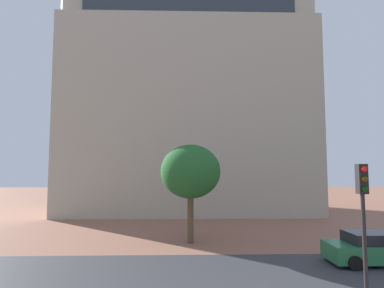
# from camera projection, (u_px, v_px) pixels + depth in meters

# --- Properties ---
(ground_plane) EXTENTS (120.00, 120.00, 0.00)m
(ground_plane) POSITION_uv_depth(u_px,v_px,m) (192.00, 262.00, 14.78)
(ground_plane) COLOR #93604C
(street_asphalt_strip) EXTENTS (120.00, 6.29, 0.00)m
(street_asphalt_strip) POSITION_uv_depth(u_px,v_px,m) (193.00, 276.00, 12.89)
(street_asphalt_strip) COLOR #38383D
(street_asphalt_strip) RESTS_ON ground_plane
(landmark_building) EXTENTS (25.42, 11.16, 41.46)m
(landmark_building) POSITION_uv_depth(u_px,v_px,m) (192.00, 102.00, 33.62)
(landmark_building) COLOR #B2A893
(landmark_building) RESTS_ON ground_plane
(car_green) EXTENTS (4.40, 2.03, 1.48)m
(car_green) POSITION_uv_depth(u_px,v_px,m) (374.00, 249.00, 14.56)
(car_green) COLOR #287042
(car_green) RESTS_ON ground_plane
(traffic_light_pole) EXTENTS (0.28, 0.34, 4.64)m
(traffic_light_pole) POSITION_uv_depth(u_px,v_px,m) (363.00, 211.00, 9.16)
(traffic_light_pole) COLOR black
(traffic_light_pole) RESTS_ON ground_plane
(tree_curb_far) EXTENTS (3.70, 3.70, 5.99)m
(tree_curb_far) POSITION_uv_depth(u_px,v_px,m) (190.00, 172.00, 18.99)
(tree_curb_far) COLOR brown
(tree_curb_far) RESTS_ON ground_plane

